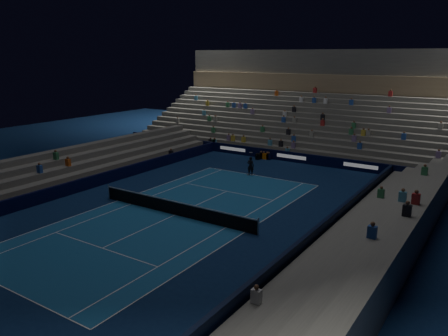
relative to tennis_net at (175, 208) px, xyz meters
name	(u,v)px	position (x,y,z in m)	size (l,w,h in m)	color
ground	(175,215)	(0.00, 0.00, -0.50)	(90.00, 90.00, 0.00)	#0B1F46
court_surface	(175,215)	(0.00, 0.00, -0.50)	(10.97, 23.77, 0.01)	#19538D
sponsor_barrier_far	(292,157)	(0.00, 18.50, 0.00)	(44.00, 0.25, 1.00)	black
sponsor_barrier_east	(310,240)	(9.70, 0.00, 0.00)	(0.25, 37.00, 1.00)	black
sponsor_barrier_west	(80,185)	(-9.70, 0.00, 0.00)	(0.25, 37.00, 1.00)	black
grandstand_main	(327,118)	(0.00, 27.90, 2.87)	(44.00, 15.20, 11.20)	#60605B
grandstand_east	(374,247)	(13.17, 0.00, 0.41)	(5.00, 37.00, 2.50)	slate
grandstand_west	(52,174)	(-13.17, 0.00, 0.41)	(5.00, 37.00, 2.50)	#63635F
tennis_net	(175,208)	(0.00, 0.00, 0.00)	(12.90, 0.10, 1.10)	#B2B2B7
tennis_player	(251,166)	(-0.89, 11.69, 0.35)	(0.63, 0.41, 1.72)	black
broadcast_camera	(258,156)	(-3.38, 17.56, -0.19)	(0.56, 0.96, 0.60)	black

